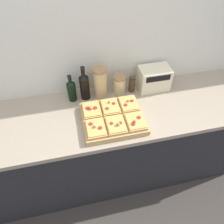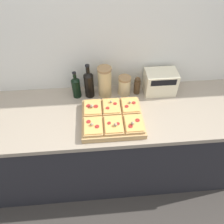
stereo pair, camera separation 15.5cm
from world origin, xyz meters
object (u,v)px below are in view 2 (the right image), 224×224
Objects in this scene: wine_bottle at (89,84)px; grain_jar_tall at (105,82)px; cutting_board at (112,119)px; toaster_oven at (160,82)px; olive_oil_bottle at (76,87)px; pepper_mill at (137,85)px; grain_jar_short at (124,86)px.

wine_bottle reaches higher than grain_jar_tall.
toaster_oven is (0.43, 0.30, 0.08)m from cutting_board.
olive_oil_bottle reaches higher than pepper_mill.
wine_bottle is at bearing 180.00° from grain_jar_tall.
cutting_board is 1.50× the size of wine_bottle.
grain_jar_tall is at bearing 179.90° from toaster_oven.
wine_bottle reaches higher than grain_jar_short.
grain_jar_tall reaches higher than cutting_board.
grain_jar_short is (0.40, 0.00, -0.01)m from olive_oil_bottle.
cutting_board is 1.70× the size of grain_jar_tall.
wine_bottle is at bearing 180.00° from grain_jar_short.
cutting_board is 1.61× the size of toaster_oven.
wine_bottle is (-0.16, 0.31, 0.10)m from cutting_board.
toaster_oven reaches higher than cutting_board.
cutting_board is 0.42m from olive_oil_bottle.
olive_oil_bottle is at bearing 179.93° from toaster_oven.
toaster_oven is at bearing -0.07° from olive_oil_bottle.
pepper_mill reaches higher than cutting_board.
wine_bottle is at bearing 179.92° from toaster_oven.
toaster_oven is at bearing 35.44° from cutting_board.
grain_jar_tall is 1.59× the size of grain_jar_short.
cutting_board is 0.39m from pepper_mill.
cutting_board is 1.88× the size of olive_oil_bottle.
pepper_mill is at bearing 0.00° from grain_jar_tall.
olive_oil_bottle is at bearing 180.00° from grain_jar_short.
grain_jar_tall reaches higher than pepper_mill.
grain_jar_short is 0.11m from pepper_mill.
wine_bottle is at bearing 118.33° from cutting_board.
olive_oil_bottle is 0.11m from wine_bottle.
grain_jar_tall reaches higher than grain_jar_short.
cutting_board is 0.33m from grain_jar_tall.
grain_jar_short is at bearing 67.38° from cutting_board.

